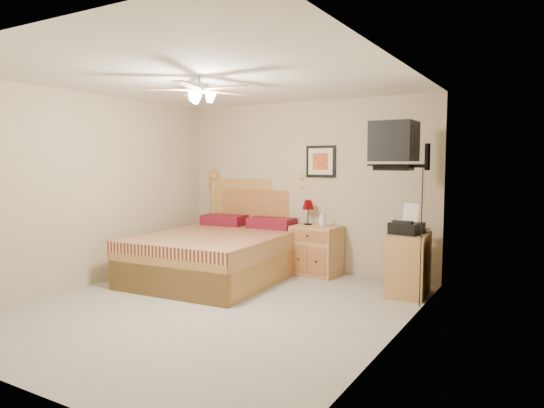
# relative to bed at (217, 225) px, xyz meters

# --- Properties ---
(floor) EXTENTS (4.50, 4.50, 0.00)m
(floor) POSITION_rel_bed_xyz_m (0.78, -1.12, -0.75)
(floor) COLOR gray
(floor) RESTS_ON ground
(ceiling) EXTENTS (4.00, 4.50, 0.04)m
(ceiling) POSITION_rel_bed_xyz_m (0.78, -1.12, 1.75)
(ceiling) COLOR white
(ceiling) RESTS_ON ground
(wall_back) EXTENTS (4.00, 0.04, 2.50)m
(wall_back) POSITION_rel_bed_xyz_m (0.78, 1.13, 0.50)
(wall_back) COLOR tan
(wall_back) RESTS_ON ground
(wall_front) EXTENTS (4.00, 0.04, 2.50)m
(wall_front) POSITION_rel_bed_xyz_m (0.78, -3.37, 0.50)
(wall_front) COLOR tan
(wall_front) RESTS_ON ground
(wall_left) EXTENTS (0.04, 4.50, 2.50)m
(wall_left) POSITION_rel_bed_xyz_m (-1.22, -1.12, 0.50)
(wall_left) COLOR tan
(wall_left) RESTS_ON ground
(wall_right) EXTENTS (0.04, 4.50, 2.50)m
(wall_right) POSITION_rel_bed_xyz_m (2.78, -1.12, 0.50)
(wall_right) COLOR tan
(wall_right) RESTS_ON ground
(bed) EXTENTS (1.90, 2.41, 1.49)m
(bed) POSITION_rel_bed_xyz_m (0.00, 0.00, 0.00)
(bed) COLOR #AC7E3D
(bed) RESTS_ON ground
(nightstand) EXTENTS (0.68, 0.53, 0.70)m
(nightstand) POSITION_rel_bed_xyz_m (1.10, 0.88, -0.39)
(nightstand) COLOR #A57A47
(nightstand) RESTS_ON ground
(table_lamp) EXTENTS (0.21, 0.21, 0.36)m
(table_lamp) POSITION_rel_bed_xyz_m (0.92, 0.96, 0.14)
(table_lamp) COLOR #550101
(table_lamp) RESTS_ON nightstand
(lotion_bottle) EXTENTS (0.12, 0.12, 0.24)m
(lotion_bottle) POSITION_rel_bed_xyz_m (1.20, 0.85, 0.08)
(lotion_bottle) COLOR silver
(lotion_bottle) RESTS_ON nightstand
(framed_picture) EXTENTS (0.46, 0.04, 0.46)m
(framed_picture) POSITION_rel_bed_xyz_m (1.05, 1.11, 0.87)
(framed_picture) COLOR black
(framed_picture) RESTS_ON wall_back
(dresser) EXTENTS (0.48, 0.66, 0.75)m
(dresser) POSITION_rel_bed_xyz_m (2.51, 0.48, -0.37)
(dresser) COLOR #B2843F
(dresser) RESTS_ON ground
(fax_machine) EXTENTS (0.40, 0.42, 0.36)m
(fax_machine) POSITION_rel_bed_xyz_m (2.49, 0.46, 0.19)
(fax_machine) COLOR black
(fax_machine) RESTS_ON dresser
(magazine_lower) EXTENTS (0.31, 0.34, 0.03)m
(magazine_lower) POSITION_rel_bed_xyz_m (2.49, 0.72, 0.02)
(magazine_lower) COLOR #ABA089
(magazine_lower) RESTS_ON dresser
(magazine_upper) EXTENTS (0.22, 0.28, 0.02)m
(magazine_upper) POSITION_rel_bed_xyz_m (2.49, 0.72, 0.04)
(magazine_upper) COLOR tan
(magazine_upper) RESTS_ON magazine_lower
(wall_tv) EXTENTS (0.56, 0.46, 0.58)m
(wall_tv) POSITION_rel_bed_xyz_m (2.53, 0.22, 1.06)
(wall_tv) COLOR black
(wall_tv) RESTS_ON wall_right
(ceiling_fan) EXTENTS (1.14, 1.14, 0.28)m
(ceiling_fan) POSITION_rel_bed_xyz_m (0.78, -1.32, 1.61)
(ceiling_fan) COLOR silver
(ceiling_fan) RESTS_ON ceiling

